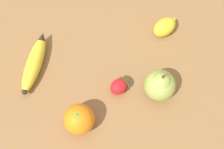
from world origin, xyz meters
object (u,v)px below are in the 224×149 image
at_px(orange, 79,119).
at_px(pear, 160,85).
at_px(lemon, 165,26).
at_px(strawberry, 120,85).
at_px(banana, 34,63).

relative_size(orange, pear, 0.75).
xyz_separation_m(orange, lemon, (0.24, 0.24, -0.01)).
bearing_deg(strawberry, pear, -46.50).
height_order(pear, lemon, pear).
height_order(pear, strawberry, pear).
xyz_separation_m(orange, pear, (0.20, 0.06, 0.01)).
distance_m(banana, strawberry, 0.23).
bearing_deg(banana, orange, -130.73).
distance_m(banana, lemon, 0.36).
bearing_deg(lemon, strawberry, -131.09).
bearing_deg(lemon, banana, -167.84).
relative_size(orange, lemon, 0.86).
distance_m(strawberry, lemon, 0.22).
distance_m(orange, pear, 0.21).
height_order(orange, pear, pear).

